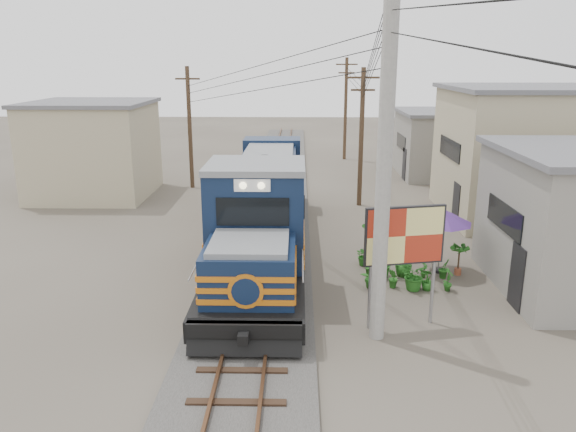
{
  "coord_description": "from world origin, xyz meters",
  "views": [
    {
      "loc": [
        1.34,
        -14.54,
        7.39
      ],
      "look_at": [
        0.98,
        3.96,
        2.2
      ],
      "focal_mm": 35.0,
      "sensor_mm": 36.0,
      "label": 1
    }
  ],
  "objects_px": {
    "billboard": "(405,239)",
    "market_umbrella": "(442,216)",
    "vendor": "(410,239)",
    "locomotive": "(264,209)"
  },
  "relations": [
    {
      "from": "billboard",
      "to": "market_umbrella",
      "type": "distance_m",
      "value": 4.8
    },
    {
      "from": "vendor",
      "to": "locomotive",
      "type": "bearing_deg",
      "value": -25.24
    },
    {
      "from": "billboard",
      "to": "market_umbrella",
      "type": "height_order",
      "value": "billboard"
    },
    {
      "from": "market_umbrella",
      "to": "vendor",
      "type": "bearing_deg",
      "value": 119.26
    },
    {
      "from": "billboard",
      "to": "vendor",
      "type": "relative_size",
      "value": 2.32
    },
    {
      "from": "locomotive",
      "to": "market_umbrella",
      "type": "distance_m",
      "value": 6.66
    },
    {
      "from": "locomotive",
      "to": "billboard",
      "type": "xyz_separation_m",
      "value": [
        4.26,
        -6.18,
        0.82
      ]
    },
    {
      "from": "billboard",
      "to": "market_umbrella",
      "type": "bearing_deg",
      "value": 51.7
    },
    {
      "from": "billboard",
      "to": "locomotive",
      "type": "bearing_deg",
      "value": 112.61
    },
    {
      "from": "billboard",
      "to": "vendor",
      "type": "bearing_deg",
      "value": 64.66
    }
  ]
}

